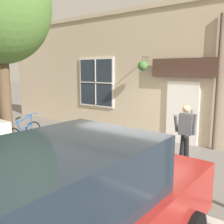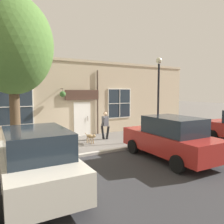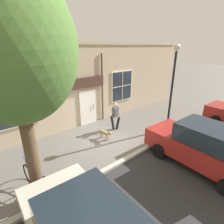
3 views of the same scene
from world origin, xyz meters
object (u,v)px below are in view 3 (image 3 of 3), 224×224
object	(u,v)px
street_tree_by_curb	(12,52)
pedestrian_walking	(115,114)
dog_on_leash	(105,133)
fire_hydrant	(26,197)
street_lamp	(173,76)
parked_car_mid_block	(204,146)
leaning_bicycle	(36,178)

from	to	relation	value
street_tree_by_curb	pedestrian_walking	bearing A→B (deg)	112.77
dog_on_leash	pedestrian_walking	bearing A→B (deg)	114.91
street_tree_by_curb	fire_hydrant	size ratio (longest dim) A/B	8.05
street_lamp	street_tree_by_curb	bearing A→B (deg)	-88.57
pedestrian_walking	street_lamp	xyz separation A→B (m)	(1.93, 2.27, 2.07)
dog_on_leash	parked_car_mid_block	xyz separation A→B (m)	(4.11, 1.63, 0.51)
street_tree_by_curb	leaning_bicycle	distance (m)	3.99
street_lamp	dog_on_leash	bearing A→B (deg)	-111.77
dog_on_leash	parked_car_mid_block	bearing A→B (deg)	21.66
leaning_bicycle	street_lamp	size ratio (longest dim) A/B	0.37
parked_car_mid_block	street_lamp	size ratio (longest dim) A/B	0.95
pedestrian_walking	dog_on_leash	size ratio (longest dim) A/B	1.55
dog_on_leash	fire_hydrant	distance (m)	4.57
fire_hydrant	street_lamp	bearing A→B (deg)	92.58
pedestrian_walking	street_tree_by_curb	bearing A→B (deg)	-67.23
dog_on_leash	street_lamp	bearing A→B (deg)	68.23
leaning_bicycle	fire_hydrant	world-z (taller)	leaning_bicycle
parked_car_mid_block	street_lamp	xyz separation A→B (m)	(-2.73, 1.82, 2.14)
street_tree_by_curb	fire_hydrant	xyz separation A→B (m)	(0.16, -0.38, -3.95)
street_tree_by_curb	leaning_bicycle	xyz separation A→B (m)	(-0.44, 0.10, -3.96)
dog_on_leash	parked_car_mid_block	world-z (taller)	parked_car_mid_block
street_tree_by_curb	parked_car_mid_block	xyz separation A→B (m)	(2.55, 5.48, -3.46)
dog_on_leash	fire_hydrant	world-z (taller)	fire_hydrant
fire_hydrant	street_tree_by_curb	bearing A→B (deg)	113.12
leaning_bicycle	street_tree_by_curb	bearing A→B (deg)	-13.09
pedestrian_walking	street_tree_by_curb	world-z (taller)	street_tree_by_curb
fire_hydrant	parked_car_mid_block	bearing A→B (deg)	67.85
pedestrian_walking	leaning_bicycle	world-z (taller)	pedestrian_walking
street_tree_by_curb	street_lamp	size ratio (longest dim) A/B	1.35
street_tree_by_curb	street_lamp	world-z (taller)	street_tree_by_curb
dog_on_leash	street_tree_by_curb	world-z (taller)	street_tree_by_curb
leaning_bicycle	parked_car_mid_block	size ratio (longest dim) A/B	0.39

